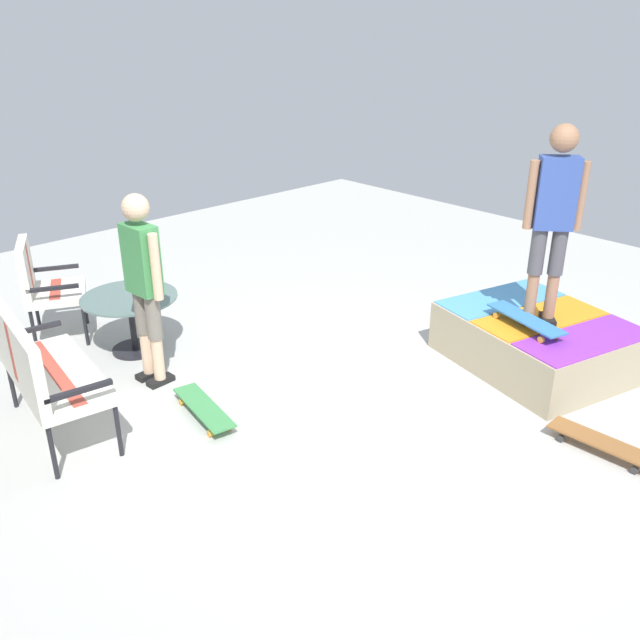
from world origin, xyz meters
TOP-DOWN VIEW (x-y plane):
  - ground_plane at (0.00, 0.00)m, footprint 12.00×12.00m
  - skate_ramp at (-0.72, -1.88)m, footprint 1.95×2.22m
  - patio_bench at (1.26, 1.94)m, footprint 1.31×0.71m
  - patio_chair_near_house at (2.92, 1.22)m, footprint 0.79×0.76m
  - patio_table at (2.10, 0.74)m, footprint 0.90×0.90m
  - person_watching at (1.46, 0.90)m, footprint 0.48×0.26m
  - person_skater at (-0.74, -1.74)m, footprint 0.38×0.36m
  - skateboard_by_bench at (0.64, 0.93)m, footprint 0.82×0.33m
  - skateboard_spare at (-1.80, -0.95)m, footprint 0.81×0.23m
  - skateboard_on_ramp at (-0.74, -1.53)m, footprint 0.82×0.41m

SIDE VIEW (x-z plane):
  - ground_plane at x=0.00m, z-range -0.10..0.00m
  - skateboard_by_bench at x=0.64m, z-range 0.03..0.14m
  - skateboard_spare at x=-1.80m, z-range 0.03..0.14m
  - skate_ramp at x=-0.72m, z-range 0.00..0.48m
  - patio_table at x=2.10m, z-range 0.12..0.69m
  - skateboard_on_ramp at x=-0.74m, z-range 0.51..0.61m
  - patio_chair_near_house at x=2.92m, z-range 0.10..1.12m
  - patio_bench at x=1.26m, z-range 0.11..1.13m
  - person_watching at x=1.46m, z-range 0.14..1.84m
  - person_skater at x=-0.74m, z-range 0.63..2.35m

